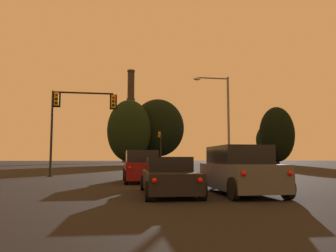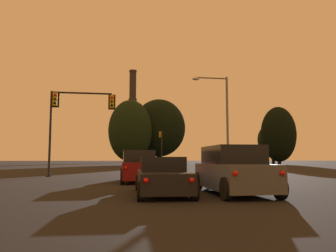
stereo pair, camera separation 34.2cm
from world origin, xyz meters
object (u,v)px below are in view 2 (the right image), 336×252
object	(u,v)px
traffic_light_far_right	(161,143)
smokestack	(132,126)
traffic_light_overhead_left	(72,111)
suv_right_lane_second	(233,171)
sedan_center_lane_second	(162,177)
suv_center_lane_front	(138,167)
street_lamp	(222,114)

from	to	relation	value
traffic_light_far_right	smokestack	xyz separation A→B (m)	(-1.73, 76.45, 11.02)
traffic_light_overhead_left	smokestack	xyz separation A→B (m)	(10.14, 110.63, 10.21)
suv_right_lane_second	smokestack	bearing A→B (deg)	89.82
sedan_center_lane_second	traffic_light_overhead_left	distance (m)	15.84
traffic_light_overhead_left	suv_right_lane_second	bearing A→B (deg)	-60.98
sedan_center_lane_second	traffic_light_far_right	bearing A→B (deg)	84.91
suv_right_lane_second	suv_center_lane_front	xyz separation A→B (m)	(-3.18, 7.37, 0.00)
sedan_center_lane_second	traffic_light_far_right	world-z (taller)	traffic_light_far_right
suv_center_lane_front	traffic_light_far_right	size ratio (longest dim) A/B	0.74
traffic_light_overhead_left	street_lamp	distance (m)	12.75
sedan_center_lane_second	street_lamp	xyz separation A→B (m)	(7.43, 15.00, 4.66)
traffic_light_overhead_left	suv_center_lane_front	bearing A→B (deg)	-55.72
suv_right_lane_second	sedan_center_lane_second	xyz separation A→B (m)	(-2.75, 0.27, -0.23)
sedan_center_lane_second	traffic_light_overhead_left	xyz separation A→B (m)	(-5.30, 14.24, 4.48)
street_lamp	smokestack	bearing A→B (deg)	91.35
suv_center_lane_front	smokestack	xyz separation A→B (m)	(5.27, 117.77, 14.46)
traffic_light_overhead_left	street_lamp	world-z (taller)	street_lamp
suv_right_lane_second	traffic_light_far_right	distance (m)	48.96
sedan_center_lane_second	smokestack	world-z (taller)	smokestack
suv_right_lane_second	suv_center_lane_front	bearing A→B (deg)	114.13
suv_center_lane_front	smokestack	distance (m)	118.77
suv_right_lane_second	street_lamp	bearing A→B (deg)	73.74
suv_right_lane_second	traffic_light_overhead_left	world-z (taller)	traffic_light_overhead_left
traffic_light_far_right	suv_center_lane_front	bearing A→B (deg)	-99.63
traffic_light_far_right	street_lamp	bearing A→B (deg)	-88.53
traffic_light_far_right	traffic_light_overhead_left	size ratio (longest dim) A/B	0.98
sedan_center_lane_second	suv_center_lane_front	xyz separation A→B (m)	(-0.44, 7.10, 0.23)
street_lamp	smokestack	size ratio (longest dim) A/B	0.22
suv_center_lane_front	sedan_center_lane_second	bearing A→B (deg)	-85.75
sedan_center_lane_second	suv_center_lane_front	bearing A→B (deg)	96.17
sedan_center_lane_second	traffic_light_overhead_left	world-z (taller)	traffic_light_overhead_left
street_lamp	suv_center_lane_front	bearing A→B (deg)	-134.88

